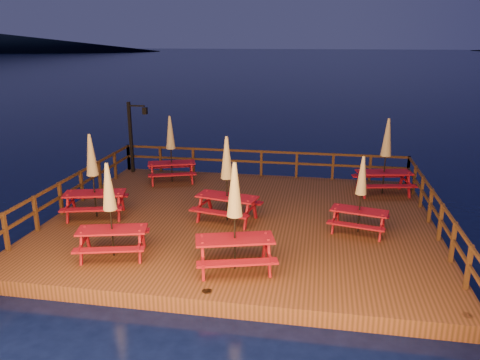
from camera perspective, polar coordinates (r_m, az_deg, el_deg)
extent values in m
plane|color=black|center=(15.23, 0.17, -6.04)|extent=(500.00, 500.00, 0.00)
cube|color=#422A15|center=(15.15, 0.17, -5.35)|extent=(12.00, 10.00, 0.40)
cylinder|color=#341A10|center=(21.02, -12.84, -0.78)|extent=(0.24, 0.24, 1.40)
cylinder|color=#341A10|center=(11.39, -3.95, -16.39)|extent=(0.24, 0.24, 1.40)
cylinder|color=#341A10|center=(19.59, 2.47, -1.66)|extent=(0.24, 0.24, 1.40)
cylinder|color=#341A10|center=(11.59, 25.54, -17.56)|extent=(0.24, 0.24, 1.40)
cylinder|color=#341A10|center=(19.71, 18.84, -2.48)|extent=(0.24, 0.24, 1.40)
cube|color=#341A10|center=(19.34, 2.64, 3.49)|extent=(11.70, 0.06, 0.09)
cube|color=#341A10|center=(19.45, 2.62, 2.22)|extent=(11.70, 0.06, 0.09)
cube|color=#341A10|center=(20.57, -10.43, 2.61)|extent=(0.10, 0.10, 1.10)
cube|color=#341A10|center=(19.47, 2.62, 2.06)|extent=(0.10, 0.10, 1.10)
cube|color=#341A10|center=(19.46, 16.42, 1.36)|extent=(0.10, 0.10, 1.10)
cube|color=#341A10|center=(16.70, -20.01, 0.27)|extent=(0.06, 9.70, 0.09)
cube|color=#341A10|center=(16.83, -19.86, -1.18)|extent=(0.06, 9.70, 0.09)
cube|color=#341A10|center=(16.84, -19.84, -1.36)|extent=(0.10, 0.10, 1.10)
cube|color=#341A10|center=(20.15, -14.50, 2.04)|extent=(0.10, 0.10, 1.10)
cube|color=#341A10|center=(14.93, 22.90, -1.97)|extent=(0.06, 9.70, 0.09)
cube|color=#341A10|center=(15.07, 22.71, -3.57)|extent=(0.06, 9.70, 0.09)
cube|color=#341A10|center=(11.65, 26.63, -10.42)|extent=(0.10, 0.10, 1.10)
cube|color=#341A10|center=(15.09, 22.68, -3.77)|extent=(0.10, 0.10, 1.10)
cube|color=#341A10|center=(18.71, 20.27, 0.38)|extent=(0.10, 0.10, 1.10)
cube|color=black|center=(20.41, -13.16, 5.07)|extent=(0.12, 0.12, 3.00)
cube|color=black|center=(20.05, -12.49, 8.83)|extent=(0.70, 0.06, 0.06)
cube|color=black|center=(19.95, -11.51, 8.26)|extent=(0.18, 0.18, 0.28)
sphere|color=#FFB466|center=(19.95, -11.51, 8.26)|extent=(0.14, 0.14, 0.14)
cube|color=maroon|center=(15.65, -17.30, -1.55)|extent=(2.02, 1.20, 0.05)
cube|color=maroon|center=(16.33, -16.76, -1.90)|extent=(1.91, 0.78, 0.05)
cube|color=maroon|center=(15.17, -17.68, -3.44)|extent=(1.91, 0.78, 0.05)
cube|color=maroon|center=(16.28, -19.66, -2.53)|extent=(0.09, 0.12, 0.79)
cube|color=maroon|center=(15.64, -20.26, -3.38)|extent=(0.09, 0.12, 0.79)
cube|color=maroon|center=(15.94, -14.15, -2.44)|extent=(0.09, 0.12, 0.79)
cube|color=maroon|center=(15.30, -14.54, -3.30)|extent=(0.09, 0.12, 0.79)
cylinder|color=black|center=(15.49, -17.47, 0.30)|extent=(0.05, 0.05, 2.63)
cone|color=tan|center=(15.31, -17.72, 2.95)|extent=(0.38, 0.38, 1.32)
sphere|color=black|center=(15.18, -17.92, 5.18)|extent=(0.07, 0.07, 0.07)
cube|color=maroon|center=(18.82, -8.35, 2.07)|extent=(1.99, 1.30, 0.05)
cube|color=maroon|center=(19.49, -8.36, 1.65)|extent=(1.84, 0.89, 0.05)
cube|color=maroon|center=(18.30, -8.26, 0.64)|extent=(1.84, 0.89, 0.05)
cube|color=maroon|center=(19.25, -10.62, 1.10)|extent=(0.09, 0.12, 0.77)
cube|color=maroon|center=(18.60, -10.65, 0.54)|extent=(0.09, 0.12, 0.77)
cube|color=maroon|center=(19.27, -6.03, 1.32)|extent=(0.09, 0.12, 0.77)
cube|color=maroon|center=(18.62, -5.90, 0.77)|extent=(0.09, 0.12, 0.77)
cylinder|color=black|center=(18.69, -8.41, 3.59)|extent=(0.05, 0.05, 2.57)
cone|color=tan|center=(18.54, -8.51, 5.76)|extent=(0.37, 0.37, 1.29)
sphere|color=black|center=(18.44, -8.59, 7.58)|extent=(0.07, 0.07, 0.07)
cube|color=maroon|center=(12.74, -15.34, -5.87)|extent=(1.89, 1.11, 0.05)
cube|color=maroon|center=(13.39, -14.78, -6.06)|extent=(1.79, 0.71, 0.05)
cube|color=maroon|center=(12.32, -15.73, -8.20)|extent=(1.79, 0.71, 0.05)
cube|color=maroon|center=(13.34, -18.11, -6.80)|extent=(0.08, 0.11, 0.74)
cube|color=maroon|center=(12.76, -18.77, -7.97)|extent=(0.08, 0.11, 0.74)
cube|color=maroon|center=(13.06, -11.74, -6.80)|extent=(0.08, 0.11, 0.74)
cube|color=maroon|center=(12.47, -12.10, -8.00)|extent=(0.08, 0.11, 0.74)
cylinder|color=black|center=(12.56, -15.51, -3.79)|extent=(0.04, 0.04, 2.47)
cone|color=tan|center=(12.34, -15.77, -0.78)|extent=(0.36, 0.36, 1.24)
sphere|color=black|center=(12.18, -15.98, 1.79)|extent=(0.07, 0.07, 0.07)
cube|color=maroon|center=(11.60, -0.64, -7.21)|extent=(2.06, 1.25, 0.05)
cube|color=maroon|center=(12.31, -0.92, -7.36)|extent=(1.93, 0.82, 0.05)
cube|color=maroon|center=(11.16, -0.32, -10.06)|extent=(1.93, 0.82, 0.05)
cube|color=maroon|center=(12.05, -4.64, -8.41)|extent=(0.09, 0.12, 0.80)
cube|color=maroon|center=(11.41, -4.54, -9.93)|extent=(0.09, 0.12, 0.80)
cube|color=maroon|center=(12.18, 3.00, -8.09)|extent=(0.09, 0.12, 0.80)
cube|color=maroon|center=(11.55, 3.56, -9.56)|extent=(0.09, 0.12, 0.80)
cylinder|color=black|center=(11.39, -0.65, -4.76)|extent=(0.05, 0.05, 2.68)
cone|color=tan|center=(11.13, -0.66, -1.17)|extent=(0.39, 0.39, 1.34)
sphere|color=black|center=(10.96, -0.68, 1.92)|extent=(0.07, 0.07, 0.07)
cube|color=maroon|center=(14.63, -1.60, -2.05)|extent=(2.01, 1.11, 0.05)
cube|color=maroon|center=(15.28, -0.64, -2.45)|extent=(1.91, 0.68, 0.05)
cube|color=maroon|center=(14.19, -2.61, -4.02)|extent=(1.91, 0.68, 0.05)
cube|color=maroon|center=(15.37, -3.77, -2.68)|extent=(0.08, 0.12, 0.79)
cube|color=maroon|center=(14.78, -4.93, -3.52)|extent=(0.08, 0.12, 0.79)
cube|color=maroon|center=(14.79, 1.77, -3.46)|extent=(0.08, 0.12, 0.79)
cube|color=maroon|center=(14.18, 0.79, -4.37)|extent=(0.08, 0.12, 0.79)
cylinder|color=black|center=(14.46, -1.61, -0.08)|extent=(0.05, 0.05, 2.63)
cone|color=tan|center=(14.26, -1.64, 2.75)|extent=(0.38, 0.38, 1.32)
sphere|color=black|center=(14.13, -1.66, 5.15)|extent=(0.07, 0.07, 0.07)
cube|color=maroon|center=(17.95, 17.16, 0.90)|extent=(2.08, 1.14, 0.05)
cube|color=maroon|center=(18.64, 16.45, 0.49)|extent=(1.98, 0.69, 0.05)
cube|color=maroon|center=(17.45, 17.72, -0.73)|extent=(1.98, 0.69, 0.05)
cube|color=maroon|center=(18.15, 14.25, -0.03)|extent=(0.09, 0.12, 0.82)
cube|color=maroon|center=(17.49, 14.86, -0.72)|extent=(0.09, 0.12, 0.82)
cube|color=maroon|center=(18.66, 19.09, 0.01)|extent=(0.09, 0.12, 0.82)
cube|color=maroon|center=(18.02, 19.86, -0.66)|extent=(0.09, 0.12, 0.82)
cylinder|color=black|center=(17.82, 17.31, 2.59)|extent=(0.05, 0.05, 2.73)
cone|color=tan|center=(17.65, 17.52, 4.99)|extent=(0.39, 0.39, 1.36)
sphere|color=black|center=(17.54, 17.71, 7.01)|extent=(0.08, 0.08, 0.08)
cube|color=maroon|center=(14.21, 14.36, -3.64)|extent=(1.73, 0.99, 0.05)
cube|color=maroon|center=(14.81, 14.62, -3.94)|extent=(1.64, 0.62, 0.05)
cube|color=maroon|center=(13.81, 13.91, -5.44)|extent=(1.64, 0.62, 0.05)
cube|color=maroon|center=(14.71, 11.84, -4.17)|extent=(0.07, 0.10, 0.68)
cube|color=maroon|center=(14.16, 11.34, -4.98)|extent=(0.07, 0.10, 0.68)
cube|color=maroon|center=(14.54, 17.09, -4.84)|extent=(0.07, 0.10, 0.68)
cube|color=maroon|center=(13.99, 16.81, -5.69)|extent=(0.07, 0.10, 0.68)
cylinder|color=black|center=(14.06, 14.49, -1.92)|extent=(0.04, 0.04, 2.26)
cone|color=tan|center=(13.88, 14.68, 0.56)|extent=(0.33, 0.33, 1.13)
sphere|color=black|center=(13.74, 14.84, 2.66)|extent=(0.06, 0.06, 0.06)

